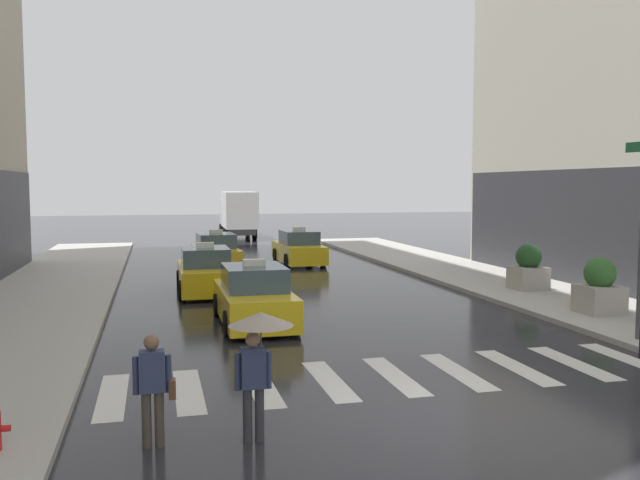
{
  "coord_description": "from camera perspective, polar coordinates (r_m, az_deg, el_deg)",
  "views": [
    {
      "loc": [
        -4.59,
        -9.33,
        3.79
      ],
      "look_at": [
        -0.3,
        8.0,
        2.33
      ],
      "focal_mm": 37.52,
      "sensor_mm": 36.0,
      "label": 1
    }
  ],
  "objects": [
    {
      "name": "taxi_lead",
      "position": [
        18.4,
        -5.66,
        -4.95
      ],
      "size": [
        1.94,
        4.55,
        1.8
      ],
      "color": "yellow",
      "rests_on": "ground"
    },
    {
      "name": "ground_plane",
      "position": [
        11.06,
        11.98,
        -15.47
      ],
      "size": [
        160.0,
        160.0,
        0.0
      ],
      "primitive_type": "plane",
      "color": "#26262B"
    },
    {
      "name": "taxi_fourth",
      "position": [
        32.35,
        -1.83,
        -0.78
      ],
      "size": [
        1.99,
        4.57,
        1.8
      ],
      "color": "yellow",
      "rests_on": "ground"
    },
    {
      "name": "taxi_third",
      "position": [
        30.84,
        -8.88,
        -1.1
      ],
      "size": [
        2.08,
        4.61,
        1.8
      ],
      "color": "gold",
      "rests_on": "ground"
    },
    {
      "name": "taxi_second",
      "position": [
        23.95,
        -9.75,
        -2.76
      ],
      "size": [
        1.95,
        4.55,
        1.8
      ],
      "color": "yellow",
      "rests_on": "ground"
    },
    {
      "name": "planter_mid_block",
      "position": [
        24.62,
        17.34,
        -2.36
      ],
      "size": [
        1.1,
        1.1,
        1.6
      ],
      "color": "#A8A399",
      "rests_on": "curb_right"
    },
    {
      "name": "pedestrian_with_handbag",
      "position": [
        10.15,
        -14.03,
        -11.81
      ],
      "size": [
        0.6,
        0.24,
        1.65
      ],
      "color": "#473D33",
      "rests_on": "ground"
    },
    {
      "name": "box_truck",
      "position": [
        48.38,
        -7.01,
        2.33
      ],
      "size": [
        2.44,
        7.6,
        3.35
      ],
      "color": "#2D2D2D",
      "rests_on": "ground"
    },
    {
      "name": "planter_near_corner",
      "position": [
        20.73,
        22.74,
        -3.79
      ],
      "size": [
        1.1,
        1.1,
        1.6
      ],
      "color": "#A8A399",
      "rests_on": "curb_right"
    },
    {
      "name": "pedestrian_with_umbrella",
      "position": [
        9.95,
        -5.3,
        -8.56
      ],
      "size": [
        0.96,
        0.96,
        1.94
      ],
      "color": "#333338",
      "rests_on": "ground"
    },
    {
      "name": "crosswalk_markings",
      "position": [
        13.69,
        6.39,
        -11.42
      ],
      "size": [
        11.3,
        2.8,
        0.01
      ],
      "color": "silver",
      "rests_on": "ground"
    }
  ]
}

